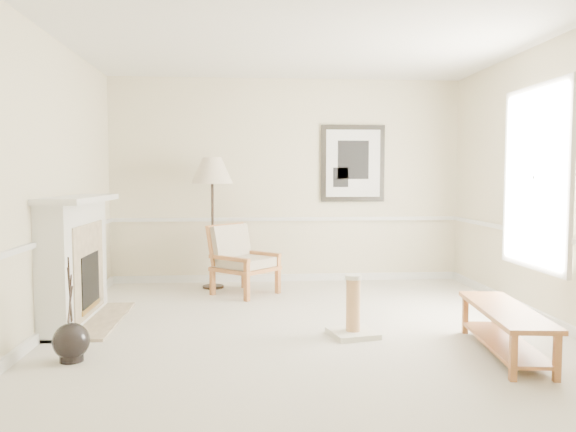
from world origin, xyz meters
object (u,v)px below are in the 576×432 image
at_px(floor_vase, 71,342).
at_px(floor_lamp, 212,174).
at_px(bench, 505,324).
at_px(armchair, 239,256).
at_px(scratching_post, 353,317).

distance_m(floor_vase, floor_lamp, 3.43).
xyz_separation_m(floor_vase, bench, (3.62, -0.09, 0.11)).
bearing_deg(bench, floor_lamp, 130.65).
bearing_deg(armchair, bench, -97.14).
height_order(floor_vase, floor_lamp, floor_lamp).
xyz_separation_m(floor_vase, floor_lamp, (0.98, 2.98, 1.38)).
bearing_deg(scratching_post, armchair, 117.95).
bearing_deg(bench, armchair, 130.17).
relative_size(floor_lamp, scratching_post, 3.02).
relative_size(floor_vase, bench, 0.60).
height_order(floor_vase, armchair, armchair).
height_order(floor_vase, scratching_post, floor_vase).
bearing_deg(floor_vase, scratching_post, 12.64).
xyz_separation_m(armchair, scratching_post, (1.09, -2.05, -0.30)).
relative_size(floor_vase, scratching_post, 1.48).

